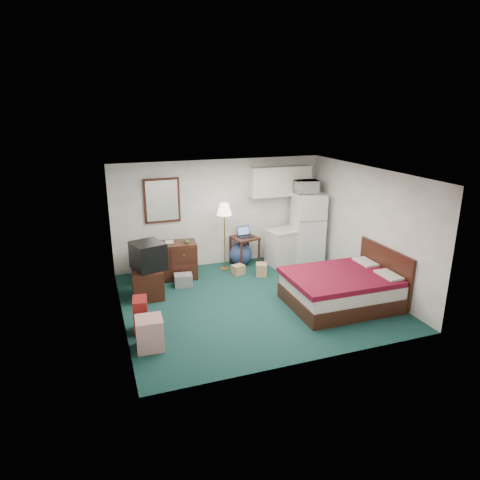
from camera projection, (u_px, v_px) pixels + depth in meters
name	position (u px, v px, depth m)	size (l,w,h in m)	color
floor	(254.00, 300.00, 8.43)	(5.00, 4.50, 0.01)	black
ceiling	(255.00, 173.00, 7.68)	(5.00, 4.50, 0.01)	beige
walls	(255.00, 240.00, 8.05)	(5.01, 4.51, 2.50)	beige
mirror	(162.00, 200.00, 9.50)	(0.80, 0.06, 1.00)	white
upper_cabinets	(280.00, 181.00, 10.17)	(1.50, 0.35, 0.70)	silver
headboard	(384.00, 272.00, 8.39)	(0.06, 1.56, 1.00)	black
dresser	(169.00, 261.00, 9.39)	(1.19, 0.54, 0.81)	black
floor_lamp	(225.00, 237.00, 9.79)	(0.34, 0.34, 1.58)	tan
desk	(245.00, 251.00, 10.19)	(0.56, 0.56, 0.70)	black
exercise_ball	(241.00, 254.00, 10.24)	(0.53, 0.53, 0.53)	navy
kitchen_counter	(284.00, 248.00, 10.25)	(0.75, 0.57, 0.82)	silver
fridge	(308.00, 228.00, 10.34)	(0.69, 0.69, 1.69)	white
bed	(340.00, 290.00, 8.15)	(1.94, 1.52, 0.62)	maroon
tv_stand	(148.00, 283.00, 8.49)	(0.59, 0.64, 0.59)	black
suitcase	(141.00, 315.00, 7.18)	(0.23, 0.37, 0.60)	maroon
retail_box	(150.00, 333.00, 6.69)	(0.41, 0.41, 0.52)	beige
file_bin	(183.00, 280.00, 9.06)	(0.37, 0.28, 0.26)	gray
cardboard_box_a	(238.00, 270.00, 9.69)	(0.26, 0.22, 0.22)	#AC8057
cardboard_box_b	(261.00, 269.00, 9.62)	(0.24, 0.28, 0.28)	#AC8057
laptop	(245.00, 232.00, 10.05)	(0.32, 0.26, 0.22)	black
crt_tv	(148.00, 256.00, 8.38)	(0.58, 0.62, 0.54)	black
microwave	(306.00, 185.00, 10.03)	(0.56, 0.31, 0.38)	white
book_a	(154.00, 240.00, 9.11)	(0.17, 0.02, 0.23)	#AC8057
book_b	(165.00, 238.00, 9.25)	(0.18, 0.02, 0.24)	#AC8057
mug	(187.00, 241.00, 9.26)	(0.11, 0.09, 0.11)	#408139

